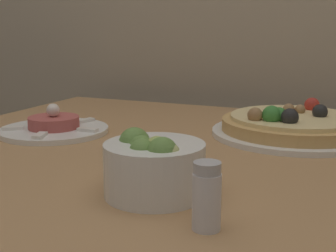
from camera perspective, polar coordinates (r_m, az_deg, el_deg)
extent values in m
cube|color=#AD7F51|center=(0.80, 3.66, -4.07)|extent=(1.06, 0.85, 0.03)
cylinder|color=#AD7F51|center=(1.44, -9.70, -12.71)|extent=(0.06, 0.06, 0.72)
cylinder|color=white|center=(0.92, 15.06, -0.85)|extent=(0.31, 0.31, 0.01)
cylinder|color=tan|center=(0.92, 15.11, 0.12)|extent=(0.27, 0.27, 0.02)
cylinder|color=beige|center=(0.92, 15.16, 1.02)|extent=(0.24, 0.24, 0.01)
sphere|color=black|center=(0.85, 14.63, 1.06)|extent=(0.03, 0.03, 0.03)
sphere|color=#387F33|center=(0.86, 13.37, 1.27)|extent=(0.03, 0.03, 0.03)
sphere|color=#997047|center=(0.86, 10.57, 1.31)|extent=(0.03, 0.03, 0.03)
sphere|color=#B22D23|center=(0.99, 17.14, 2.46)|extent=(0.03, 0.03, 0.03)
sphere|color=#997047|center=(0.94, 14.50, 2.00)|extent=(0.02, 0.02, 0.02)
sphere|color=#997047|center=(0.95, 15.80, 1.93)|extent=(0.02, 0.02, 0.02)
sphere|color=#387F33|center=(0.85, 12.52, 1.32)|extent=(0.03, 0.03, 0.03)
sphere|color=black|center=(0.92, 18.04, 1.66)|extent=(0.03, 0.03, 0.03)
cylinder|color=white|center=(0.94, -13.70, -0.52)|extent=(0.21, 0.21, 0.01)
cylinder|color=#B2514C|center=(0.94, -13.75, 0.45)|extent=(0.10, 0.10, 0.02)
sphere|color=silver|center=(0.93, -13.83, 1.89)|extent=(0.03, 0.03, 0.03)
cube|color=white|center=(0.90, -9.77, -0.45)|extent=(0.04, 0.02, 0.01)
cube|color=white|center=(0.98, -10.06, 0.67)|extent=(0.03, 0.04, 0.01)
cube|color=white|center=(1.01, -15.02, 0.76)|extent=(0.04, 0.04, 0.01)
cube|color=white|center=(0.94, -18.41, -0.26)|extent=(0.04, 0.04, 0.01)
cube|color=white|center=(0.87, -15.36, -1.11)|extent=(0.03, 0.04, 0.01)
cylinder|color=white|center=(0.58, -1.65, -5.30)|extent=(0.13, 0.13, 0.07)
sphere|color=#668E42|center=(0.54, -0.71, -3.27)|extent=(0.04, 0.04, 0.04)
sphere|color=#668E42|center=(0.55, -3.18, -3.13)|extent=(0.03, 0.03, 0.03)
sphere|color=#668E42|center=(0.57, -3.30, -2.62)|extent=(0.03, 0.03, 0.03)
sphere|color=#A3B25B|center=(0.57, -1.34, -2.71)|extent=(0.03, 0.03, 0.03)
sphere|color=#B7BC70|center=(0.54, 0.04, -3.45)|extent=(0.03, 0.03, 0.03)
sphere|color=#668E42|center=(0.59, -4.10, -2.06)|extent=(0.04, 0.04, 0.04)
cylinder|color=silver|center=(0.48, 4.73, -9.17)|extent=(0.03, 0.03, 0.06)
cylinder|color=#B2B2B7|center=(0.47, 4.81, -5.10)|extent=(0.03, 0.03, 0.01)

